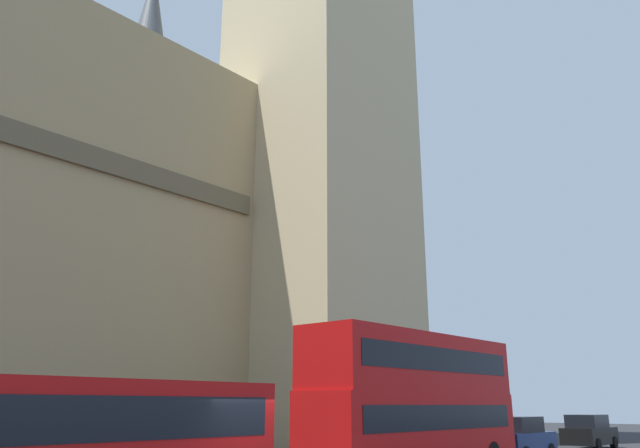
% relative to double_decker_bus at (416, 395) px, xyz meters
% --- Properties ---
extents(double_decker_bus, '(10.85, 2.54, 4.90)m').
position_rel_double_decker_bus_xyz_m(double_decker_bus, '(0.00, 0.00, 0.00)').
color(double_decker_bus, '#B20F0F').
rests_on(double_decker_bus, ground_plane).
extents(sedan_lead, '(4.40, 1.86, 1.85)m').
position_rel_double_decker_bus_xyz_m(sedan_lead, '(8.73, 0.06, -1.80)').
color(sedan_lead, navy).
rests_on(sedan_lead, ground_plane).
extents(sedan_trailing, '(4.40, 1.86, 1.85)m').
position_rel_double_decker_bus_xyz_m(sedan_trailing, '(17.66, -0.11, -1.80)').
color(sedan_trailing, black).
rests_on(sedan_trailing, ground_plane).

